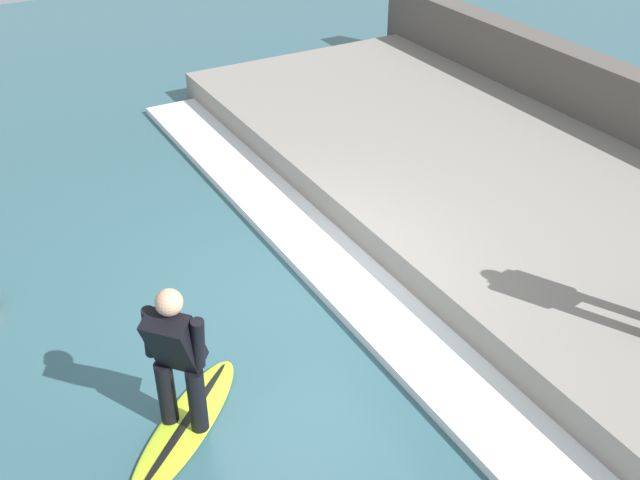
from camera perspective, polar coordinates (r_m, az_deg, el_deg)
The scene contains 5 objects.
ground_plane at distance 8.27m, azimuth -1.85°, elevation -4.65°, with size 28.00×28.00×0.00m, color #335B66.
concrete_ledge at distance 9.84m, azimuth 15.34°, elevation 2.37°, with size 4.40×12.19×0.46m, color gray.
wave_foam_crest at distance 8.51m, azimuth 2.16°, elevation -3.00°, with size 0.85×11.58×0.11m, color white.
surfboard_riding at distance 6.96m, azimuth -10.19°, elevation -13.72°, with size 1.63×1.51×0.07m.
surfer_riding at distance 6.39m, azimuth -10.92°, elevation -8.51°, with size 0.57×0.57×1.46m.
Camera 1 is at (-3.01, -5.83, 5.02)m, focal length 42.00 mm.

